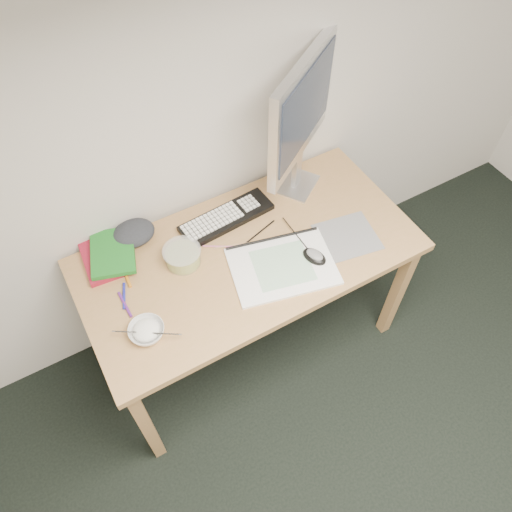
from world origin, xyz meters
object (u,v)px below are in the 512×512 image
Objects in this scene: sketchpad at (282,266)px; desk at (249,264)px; rice_bowl at (147,331)px; keyboard at (227,218)px; monitor at (302,112)px.

desk is at bearing 135.25° from sketchpad.
rice_bowl is (-0.51, -0.15, 0.10)m from desk.
rice_bowl is at bearing -163.97° from desk.
keyboard is at bearing 34.47° from rice_bowl.
desk is 2.19× the size of monitor.
sketchpad is at bearing -58.03° from desk.
keyboard is (0.00, 0.20, 0.09)m from desk.
rice_bowl reaches higher than sketchpad.
monitor is at bearing 64.59° from sketchpad.
sketchpad is at bearing -81.61° from keyboard.
desk is at bearing -95.84° from keyboard.
monitor is 4.82× the size of rice_bowl.
rice_bowl reaches higher than desk.
desk is at bearing 16.03° from rice_bowl.
desk is 0.66m from monitor.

